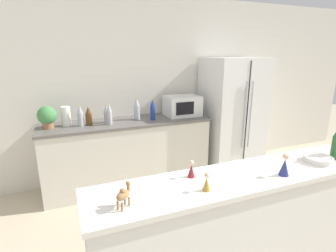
% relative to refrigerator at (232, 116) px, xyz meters
% --- Properties ---
extents(wall_back, '(8.00, 0.06, 2.55)m').
position_rel_refrigerator_xyz_m(wall_back, '(-1.29, 0.40, 0.41)').
color(wall_back, silver).
rests_on(wall_back, ground_plane).
extents(back_counter, '(2.21, 0.63, 0.92)m').
position_rel_refrigerator_xyz_m(back_counter, '(-1.61, 0.07, -0.40)').
color(back_counter, silver).
rests_on(back_counter, ground_plane).
extents(refrigerator, '(0.83, 0.73, 1.72)m').
position_rel_refrigerator_xyz_m(refrigerator, '(0.00, 0.00, 0.00)').
color(refrigerator, white).
rests_on(refrigerator, ground_plane).
extents(bar_counter, '(2.22, 0.46, 0.96)m').
position_rel_refrigerator_xyz_m(bar_counter, '(-1.24, -1.90, -0.38)').
color(bar_counter, silver).
rests_on(bar_counter, ground_plane).
extents(potted_plant, '(0.22, 0.22, 0.27)m').
position_rel_refrigerator_xyz_m(potted_plant, '(-2.56, 0.08, 0.20)').
color(potted_plant, '#9E6B47').
rests_on(potted_plant, back_counter).
extents(paper_towel_roll, '(0.11, 0.11, 0.24)m').
position_rel_refrigerator_xyz_m(paper_towel_roll, '(-2.35, 0.11, 0.17)').
color(paper_towel_roll, white).
rests_on(paper_towel_roll, back_counter).
extents(microwave, '(0.48, 0.37, 0.28)m').
position_rel_refrigerator_xyz_m(microwave, '(-0.79, 0.09, 0.19)').
color(microwave, white).
rests_on(microwave, back_counter).
extents(back_bottle_0, '(0.08, 0.08, 0.24)m').
position_rel_refrigerator_xyz_m(back_bottle_0, '(-2.09, 0.04, 0.17)').
color(back_bottle_0, brown).
rests_on(back_bottle_0, back_counter).
extents(back_bottle_1, '(0.07, 0.07, 0.24)m').
position_rel_refrigerator_xyz_m(back_bottle_1, '(-1.86, 0.09, 0.17)').
color(back_bottle_1, '#B2B7BC').
rests_on(back_bottle_1, back_counter).
extents(back_bottle_2, '(0.08, 0.08, 0.30)m').
position_rel_refrigerator_xyz_m(back_bottle_2, '(-1.46, 0.11, 0.20)').
color(back_bottle_2, '#B2B7BC').
rests_on(back_bottle_2, back_counter).
extents(back_bottle_3, '(0.06, 0.06, 0.28)m').
position_rel_refrigerator_xyz_m(back_bottle_3, '(-1.85, -0.03, 0.19)').
color(back_bottle_3, '#B2B7BC').
rests_on(back_bottle_3, back_counter).
extents(back_bottle_4, '(0.07, 0.07, 0.29)m').
position_rel_refrigerator_xyz_m(back_bottle_4, '(-1.27, 0.00, 0.19)').
color(back_bottle_4, navy).
rests_on(back_bottle_4, back_counter).
extents(back_bottle_5, '(0.07, 0.07, 0.27)m').
position_rel_refrigerator_xyz_m(back_bottle_5, '(-2.19, 0.04, 0.18)').
color(back_bottle_5, '#B2B7BC').
rests_on(back_bottle_5, back_counter).
extents(fruit_bowl, '(0.22, 0.22, 0.05)m').
position_rel_refrigerator_xyz_m(fruit_bowl, '(-0.57, -1.93, 0.13)').
color(fruit_bowl, white).
rests_on(fruit_bowl, bar_counter).
extents(camel_figurine, '(0.11, 0.10, 0.14)m').
position_rel_refrigerator_xyz_m(camel_figurine, '(-2.11, -1.98, 0.18)').
color(camel_figurine, olive).
rests_on(camel_figurine, bar_counter).
extents(wise_man_figurine_blue, '(0.07, 0.07, 0.16)m').
position_rel_refrigerator_xyz_m(wise_man_figurine_blue, '(-0.99, -2.01, 0.17)').
color(wise_man_figurine_blue, navy).
rests_on(wise_man_figurine_blue, bar_counter).
extents(wise_man_figurine_crimson, '(0.05, 0.05, 0.12)m').
position_rel_refrigerator_xyz_m(wise_man_figurine_crimson, '(-1.60, -1.79, 0.15)').
color(wise_man_figurine_crimson, maroon).
rests_on(wise_man_figurine_crimson, bar_counter).
extents(wise_man_figurine_purple, '(0.05, 0.05, 0.12)m').
position_rel_refrigerator_xyz_m(wise_man_figurine_purple, '(-1.60, -1.99, 0.15)').
color(wise_man_figurine_purple, '#B28933').
rests_on(wise_man_figurine_purple, bar_counter).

